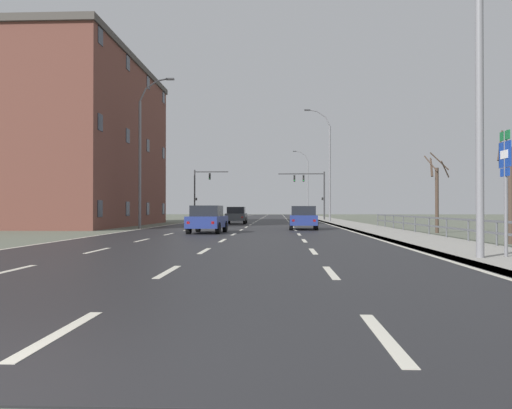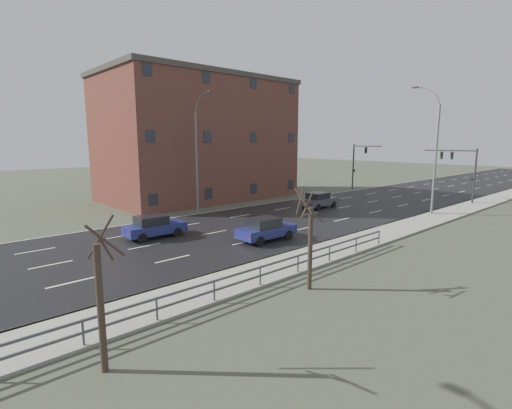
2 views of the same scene
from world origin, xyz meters
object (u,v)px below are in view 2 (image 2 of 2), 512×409
street_lamp_left_bank (197,156)px  car_far_right (154,226)px  street_lamp_midground (434,152)px  traffic_signal_right (461,165)px  traffic_signal_left (358,160)px  car_distant (319,200)px  brick_building (198,139)px  car_far_left (266,229)px

street_lamp_left_bank → car_far_right: 10.49m
street_lamp_midground → traffic_signal_right: bearing=95.8°
traffic_signal_left → car_distant: size_ratio=1.51×
brick_building → traffic_signal_left: bearing=68.0°
traffic_signal_right → brick_building: 29.23m
traffic_signal_right → traffic_signal_left: 13.75m
car_far_right → street_lamp_left_bank: bearing=130.4°
street_lamp_left_bank → car_distant: bearing=59.8°
brick_building → traffic_signal_right: bearing=41.1°
street_lamp_left_bank → traffic_signal_left: 25.83m
car_far_right → traffic_signal_left: bearing=102.1°
car_far_left → car_far_right: bearing=-135.6°
car_far_left → car_far_right: same height
street_lamp_midground → car_far_left: size_ratio=2.76×
brick_building → car_far_left: bearing=-21.6°
car_far_right → brick_building: bearing=139.5°
traffic_signal_left → car_far_left: bearing=-68.1°
car_far_left → car_distant: bearing=115.8°
street_lamp_left_bank → car_distant: (5.98, 10.30, -4.50)m
traffic_signal_left → car_far_left: size_ratio=1.49×
car_distant → car_far_right: size_ratio=0.99×
street_lamp_midground → car_distant: 11.22m
street_lamp_left_bank → car_far_left: size_ratio=2.61×
street_lamp_midground → traffic_signal_right: street_lamp_midground is taller
traffic_signal_right → car_distant: 16.63m
traffic_signal_left → brick_building: brick_building is taller
traffic_signal_left → car_far_right: bearing=-80.5°
brick_building → car_far_right: bearing=-43.1°
street_lamp_midground → car_distant: size_ratio=2.79×
car_far_left → car_distant: same height
street_lamp_midground → traffic_signal_left: (-14.64, 10.64, -1.61)m
street_lamp_left_bank → car_far_right: (5.80, -7.49, -4.50)m
street_lamp_midground → car_far_left: 18.42m
traffic_signal_left → car_distant: 16.84m
car_far_right → traffic_signal_right: bearing=78.4°
street_lamp_midground → car_far_right: size_ratio=2.76×
brick_building → car_distant: bearing=19.3°
traffic_signal_right → street_lamp_midground: bearing=-84.2°
car_far_right → brick_building: size_ratio=0.20×
street_lamp_midground → car_distant: street_lamp_midground is taller
traffic_signal_right → car_distant: size_ratio=1.42×
car_distant → brick_building: size_ratio=0.20×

